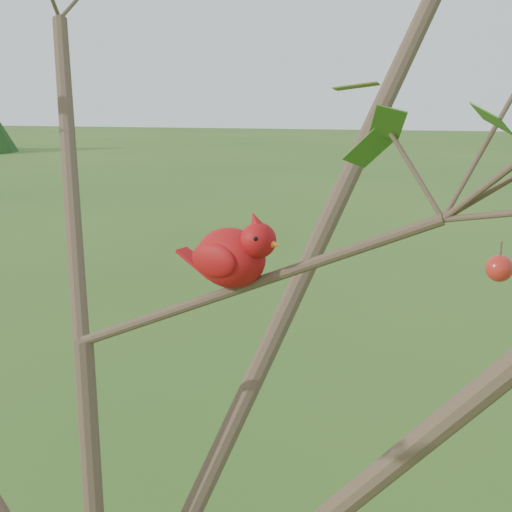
# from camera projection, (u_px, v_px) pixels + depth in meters

# --- Properties ---
(crabapple_tree) EXTENTS (2.35, 2.05, 2.95)m
(crabapple_tree) POSITION_uv_depth(u_px,v_px,m) (88.00, 267.00, 1.09)
(crabapple_tree) COLOR #3D2E21
(crabapple_tree) RESTS_ON ground
(cardinal) EXTENTS (0.19, 0.13, 0.14)m
(cardinal) POSITION_uv_depth(u_px,v_px,m) (234.00, 255.00, 1.14)
(cardinal) COLOR #AA0E12
(cardinal) RESTS_ON ground
(distant_trees) EXTENTS (38.18, 15.05, 3.83)m
(distant_trees) POSITION_uv_depth(u_px,v_px,m) (333.00, 107.00, 25.93)
(distant_trees) COLOR #3D2E21
(distant_trees) RESTS_ON ground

